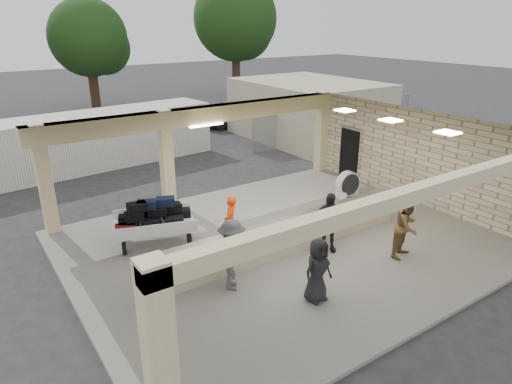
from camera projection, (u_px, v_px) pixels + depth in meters
ground at (281, 246)px, 13.77m from camera, size 120.00×120.00×0.00m
pavilion at (275, 196)px, 13.92m from camera, size 12.01×10.00×3.55m
baggage_counter at (292, 234)px, 13.18m from camera, size 8.20×0.58×0.98m
luggage_cart at (153, 219)px, 13.51m from camera, size 2.66×2.09×1.36m
drum_fan at (348, 184)px, 17.04m from camera, size 0.95×0.51×1.03m
baggage_handler at (231, 222)px, 13.25m from camera, size 0.63×0.63×1.58m
passenger_a at (407, 226)px, 12.68m from camera, size 0.95×0.60×1.82m
passenger_b at (329, 222)px, 12.96m from camera, size 1.11×0.82×1.79m
passenger_c at (232, 255)px, 11.13m from camera, size 0.99×1.22×1.83m
passenger_d at (318, 270)px, 10.67m from camera, size 0.80×0.37×1.60m
car_white_a at (282, 119)px, 27.71m from camera, size 5.32×2.69×1.49m
car_white_b at (315, 106)px, 31.63m from camera, size 5.17×2.61×1.56m
car_dark at (236, 114)px, 29.12m from camera, size 4.58×2.00×1.48m
container_white at (92, 140)px, 20.80m from camera, size 11.60×3.40×2.48m
fence at (339, 119)px, 26.15m from camera, size 12.06×0.06×2.03m
tree_mid at (92, 41)px, 33.46m from camera, size 6.00×5.60×8.00m
tree_right at (238, 22)px, 38.57m from camera, size 7.20×7.00×10.00m
adjacent_building at (308, 110)px, 25.94m from camera, size 6.00×8.00×3.20m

